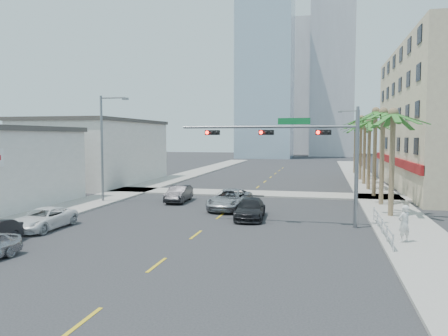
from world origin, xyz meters
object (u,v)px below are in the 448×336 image
car_lane_right (250,209)px  pedestrian (404,223)px  car_parked_far (44,219)px  car_lane_center (230,199)px  traffic_signal_mast (303,145)px  car_lane_left (179,194)px

car_lane_right → pedestrian: size_ratio=2.43×
car_parked_far → car_lane_right: size_ratio=0.98×
car_lane_center → car_parked_far: bearing=-130.4°
pedestrian → traffic_signal_mast: bearing=-69.2°
car_lane_left → car_parked_far: bearing=-112.6°
car_lane_center → car_lane_right: size_ratio=1.17×
traffic_signal_mast → car_lane_center: bearing=138.8°
car_parked_far → car_lane_center: 13.47m
car_parked_far → car_lane_left: car_lane_left is taller
traffic_signal_mast → car_lane_right: 5.87m
car_lane_left → traffic_signal_mast: bearing=-38.8°
car_lane_right → car_lane_left: bearing=135.2°
traffic_signal_mast → car_lane_left: size_ratio=2.59×
traffic_signal_mast → car_lane_left: 13.99m
car_lane_right → traffic_signal_mast: bearing=-28.0°
car_parked_far → pedestrian: (20.54, 0.80, 0.48)m
car_parked_far → car_lane_left: 13.10m
traffic_signal_mast → pedestrian: 7.64m
traffic_signal_mast → car_lane_left: traffic_signal_mast is taller
car_lane_right → pedestrian: 10.41m
car_lane_right → pedestrian: (8.92, -5.33, 0.44)m
traffic_signal_mast → car_parked_far: 16.46m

